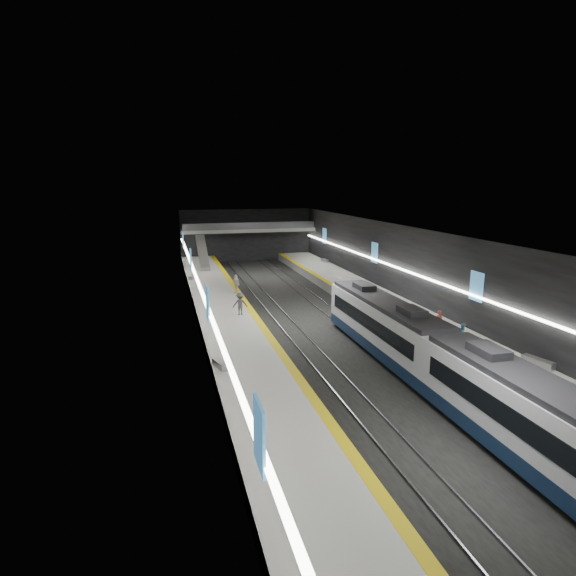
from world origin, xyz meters
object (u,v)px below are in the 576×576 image
object	(u,v)px
passenger_left_a	(236,284)
passenger_left_b	(240,304)
bench_left_near	(220,364)
passenger_right_a	(439,322)
bench_right_far	(325,260)
passenger_right_b	(463,335)
bench_right_near	(538,362)
bench_left_far	(191,277)
escalator	(203,252)
train	(443,361)

from	to	relation	value
passenger_left_a	passenger_left_b	world-z (taller)	passenger_left_b
bench_left_near	passenger_right_a	xyz separation A→B (m)	(16.50, 2.44, 0.73)
bench_right_far	passenger_right_b	distance (m)	36.27
bench_right_far	passenger_left_a	world-z (taller)	passenger_left_a
bench_right_near	passenger_left_b	size ratio (longest dim) A/B	1.03
bench_right_far	bench_left_near	bearing A→B (deg)	-123.25
passenger_right_b	passenger_right_a	bearing A→B (deg)	48.90
bench_left_far	bench_left_near	bearing A→B (deg)	-78.52
escalator	bench_left_near	distance (m)	36.52
bench_left_far	passenger_right_a	bearing A→B (deg)	-46.23
passenger_right_a	passenger_left_a	bearing A→B (deg)	13.20
train	bench_right_far	world-z (taller)	train
passenger_left_a	train	bearing A→B (deg)	-5.76
train	passenger_right_a	world-z (taller)	train
escalator	passenger_right_b	xyz separation A→B (m)	(14.66, -36.71, -1.09)
bench_left_far	passenger_right_b	size ratio (longest dim) A/B	1.05
escalator	passenger_right_b	distance (m)	39.54
bench_right_near	train	bearing A→B (deg)	168.81
passenger_right_b	passenger_left_a	bearing A→B (deg)	77.95
escalator	bench_left_far	size ratio (longest dim) A/B	4.70
bench_left_far	passenger_right_b	distance (m)	33.30
train	bench_left_near	xyz separation A→B (m)	(-12.00, 5.20, -1.00)
train	passenger_right_b	world-z (taller)	train
train	passenger_left_a	distance (m)	26.22
bench_right_near	passenger_left_a	xyz separation A→B (m)	(-15.03, 24.47, 0.71)
bench_right_far	passenger_left_a	bearing A→B (deg)	-138.31
escalator	passenger_left_b	distance (m)	25.02
bench_left_near	passenger_right_a	world-z (taller)	passenger_right_a
bench_right_near	bench_right_far	distance (m)	40.62
bench_left_far	escalator	bearing A→B (deg)	87.24
escalator	bench_right_near	distance (m)	44.55
bench_right_near	passenger_right_a	world-z (taller)	passenger_right_a
escalator	bench_right_far	bearing A→B (deg)	-1.76
train	bench_left_near	world-z (taller)	train
train	bench_left_near	bearing A→B (deg)	156.55
bench_right_far	passenger_right_a	world-z (taller)	passenger_right_a
bench_left_near	bench_left_far	bearing A→B (deg)	74.19
bench_left_far	passenger_left_a	bearing A→B (deg)	-54.29
escalator	passenger_right_a	distance (m)	36.97
escalator	bench_left_far	xyz separation A→B (m)	(-2.00, -7.88, -1.69)
passenger_right_a	bench_right_far	bearing A→B (deg)	-27.00
bench_right_far	bench_left_far	bearing A→B (deg)	-164.19
train	passenger_right_b	bearing A→B (deg)	46.60
bench_left_near	passenger_left_a	bearing A→B (deg)	62.85
passenger_left_b	bench_right_far	bearing A→B (deg)	-119.46
bench_right_far	passenger_right_b	world-z (taller)	passenger_right_b
bench_right_far	passenger_left_b	bearing A→B (deg)	-128.46
passenger_right_a	passenger_right_b	bearing A→B (deg)	160.61
escalator	passenger_right_a	bearing A→B (deg)	-66.90
bench_left_near	bench_right_near	xyz separation A→B (m)	(18.99, -4.72, 0.05)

